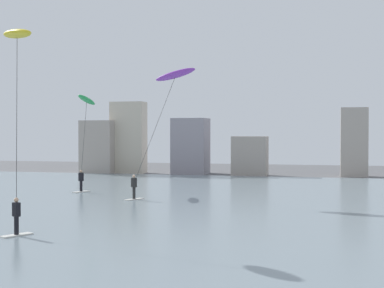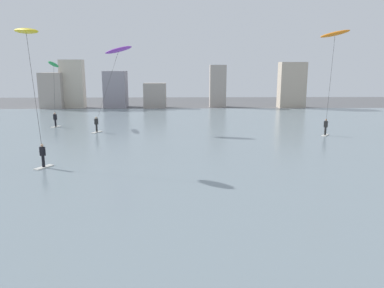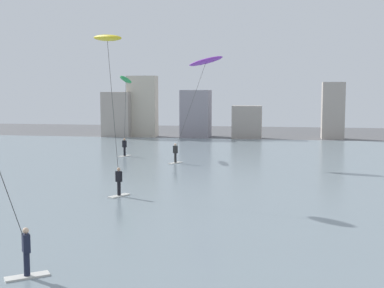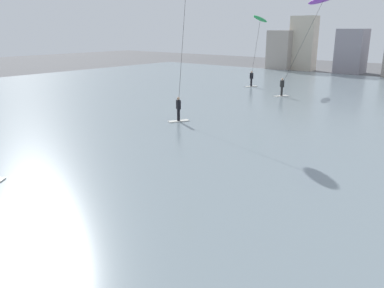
{
  "view_description": "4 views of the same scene",
  "coord_description": "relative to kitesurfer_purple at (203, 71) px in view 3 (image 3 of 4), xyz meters",
  "views": [
    {
      "loc": [
        5.01,
        -0.25,
        4.6
      ],
      "look_at": [
        1.72,
        13.13,
        4.29
      ],
      "focal_mm": 53.8,
      "sensor_mm": 36.0,
      "label": 1
    },
    {
      "loc": [
        1.28,
        -2.72,
        6.88
      ],
      "look_at": [
        1.73,
        16.31,
        2.86
      ],
      "focal_mm": 34.8,
      "sensor_mm": 36.0,
      "label": 2
    },
    {
      "loc": [
        0.81,
        -6.4,
        6.19
      ],
      "look_at": [
        -2.59,
        13.6,
        4.05
      ],
      "focal_mm": 49.13,
      "sensor_mm": 36.0,
      "label": 3
    },
    {
      "loc": [
        8.79,
        2.84,
        6.06
      ],
      "look_at": [
        2.13,
        10.84,
        2.99
      ],
      "focal_mm": 36.66,
      "sensor_mm": 36.0,
      "label": 4
    }
  ],
  "objects": [
    {
      "name": "kitesurfer_yellow",
      "position": [
        -3.66,
        -13.58,
        0.48
      ],
      "size": [
        3.27,
        4.42,
        9.45
      ],
      "color": "silver",
      "rests_on": "water_bay"
    },
    {
      "name": "far_shore_buildings",
      "position": [
        1.91,
        21.82,
        -4.44
      ],
      "size": [
        43.02,
        5.03,
        7.84
      ],
      "color": "#A89E93",
      "rests_on": "ground"
    },
    {
      "name": "kitesurfer_purple",
      "position": [
        0.0,
        0.0,
        0.0
      ],
      "size": [
        4.27,
        3.97,
        9.0
      ],
      "color": "silver",
      "rests_on": "water_bay"
    },
    {
      "name": "kitesurfer_green",
      "position": [
        -7.64,
        2.98,
        -1.5
      ],
      "size": [
        1.3,
        3.93,
        7.48
      ],
      "color": "silver",
      "rests_on": "water_bay"
    },
    {
      "name": "water_bay",
      "position": [
        5.77,
        -6.38,
        -7.66
      ],
      "size": [
        84.0,
        52.0,
        0.1
      ],
      "primitive_type": "cube",
      "color": "gray",
      "rests_on": "ground"
    }
  ]
}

